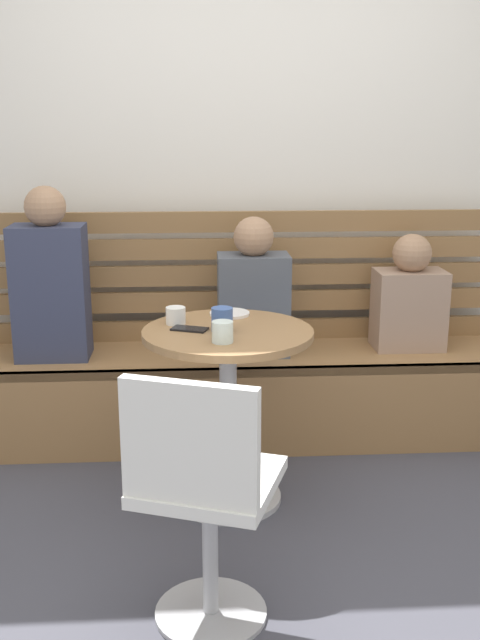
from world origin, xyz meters
TOP-DOWN VIEW (x-y plane):
  - ground at (0.00, 0.00)m, footprint 8.00×8.00m
  - back_wall at (0.00, 1.64)m, footprint 5.20×0.10m
  - booth_bench at (0.00, 1.20)m, footprint 2.70×0.52m
  - booth_backrest at (0.00, 1.44)m, footprint 2.65×0.04m
  - cafe_table at (-0.11, 0.55)m, footprint 0.68×0.68m
  - white_chair at (-0.22, -0.26)m, footprint 0.51×0.51m
  - person_adult at (-0.91, 1.19)m, footprint 0.34×0.22m
  - person_child_left at (0.82, 1.24)m, footprint 0.34×0.22m
  - person_child_middle at (0.04, 1.19)m, footprint 0.34×0.22m
  - cup_mug_blue at (-0.13, 0.53)m, footprint 0.08×0.08m
  - cup_glass_short at (-0.14, 0.38)m, footprint 0.08×0.08m
  - cup_ceramic_white at (-0.32, 0.65)m, footprint 0.08×0.08m
  - plate_small at (-0.09, 0.79)m, footprint 0.17×0.17m
  - phone_on_table at (-0.26, 0.56)m, footprint 0.16×0.12m

SIDE VIEW (x-z plane):
  - ground at x=0.00m, z-range 0.00..0.00m
  - booth_bench at x=0.00m, z-range 0.00..0.44m
  - white_chair at x=-0.22m, z-range 0.04..0.89m
  - cafe_table at x=-0.11m, z-range 0.15..0.89m
  - person_child_left at x=0.82m, z-range 0.40..0.98m
  - person_child_middle at x=0.04m, z-range 0.40..1.07m
  - phone_on_table at x=-0.26m, z-range 0.74..0.75m
  - plate_small at x=-0.09m, z-range 0.74..0.75m
  - cup_ceramic_white at x=-0.32m, z-range 0.74..0.81m
  - booth_backrest at x=0.00m, z-range 0.44..1.11m
  - cup_glass_short at x=-0.14m, z-range 0.74..0.82m
  - cup_mug_blue at x=-0.13m, z-range 0.74..0.83m
  - person_adult at x=-0.91m, z-range 0.40..1.22m
  - back_wall at x=0.00m, z-range 0.00..2.90m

